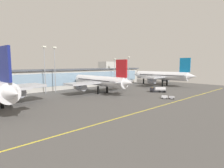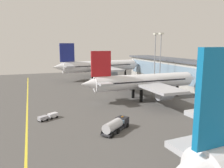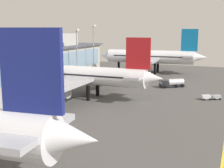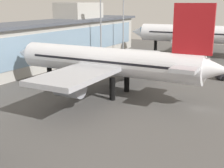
{
  "view_description": "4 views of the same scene",
  "coord_description": "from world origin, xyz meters",
  "px_view_note": "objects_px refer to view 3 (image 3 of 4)",
  "views": [
    {
      "loc": [
        -62.07,
        -58.12,
        15.55
      ],
      "look_at": [
        -1.98,
        5.76,
        6.1
      ],
      "focal_mm": 29.0,
      "sensor_mm": 36.0,
      "label": 1
    },
    {
      "loc": [
        73.19,
        -20.29,
        20.26
      ],
      "look_at": [
        -9.74,
        9.8,
        4.55
      ],
      "focal_mm": 36.27,
      "sensor_mm": 36.0,
      "label": 2
    },
    {
      "loc": [
        -77.14,
        -23.1,
        20.56
      ],
      "look_at": [
        -1.85,
        8.71,
        5.17
      ],
      "focal_mm": 48.16,
      "sensor_mm": 36.0,
      "label": 3
    },
    {
      "loc": [
        -52.03,
        -11.27,
        18.09
      ],
      "look_at": [
        -5.0,
        14.56,
        3.82
      ],
      "focal_mm": 49.6,
      "sensor_mm": 36.0,
      "label": 4
    }
  ],
  "objects_px": {
    "baggage_tug_near": "(211,97)",
    "apron_light_mast_west": "(77,45)",
    "apron_light_mast_east": "(93,41)",
    "airliner_near_right": "(84,76)",
    "airliner_far_right": "(150,57)",
    "fuel_tanker_truck": "(171,83)"
  },
  "relations": [
    {
      "from": "airliner_far_right",
      "to": "apron_light_mast_east",
      "type": "bearing_deg",
      "value": 16.67
    },
    {
      "from": "fuel_tanker_truck",
      "to": "baggage_tug_near",
      "type": "distance_m",
      "value": 20.04
    },
    {
      "from": "airliner_near_right",
      "to": "apron_light_mast_east",
      "type": "xyz_separation_m",
      "value": [
        45.92,
        19.68,
        7.92
      ]
    },
    {
      "from": "airliner_near_right",
      "to": "fuel_tanker_truck",
      "type": "bearing_deg",
      "value": -130.11
    },
    {
      "from": "apron_light_mast_west",
      "to": "apron_light_mast_east",
      "type": "xyz_separation_m",
      "value": [
        15.39,
        -0.03,
        1.02
      ]
    },
    {
      "from": "airliner_far_right",
      "to": "airliner_near_right",
      "type": "bearing_deg",
      "value": 80.76
    },
    {
      "from": "apron_light_mast_west",
      "to": "apron_light_mast_east",
      "type": "height_order",
      "value": "apron_light_mast_east"
    },
    {
      "from": "apron_light_mast_west",
      "to": "airliner_far_right",
      "type": "bearing_deg",
      "value": -44.38
    },
    {
      "from": "airliner_near_right",
      "to": "apron_light_mast_east",
      "type": "height_order",
      "value": "apron_light_mast_east"
    },
    {
      "from": "airliner_near_right",
      "to": "baggage_tug_near",
      "type": "distance_m",
      "value": 37.35
    },
    {
      "from": "airliner_near_right",
      "to": "fuel_tanker_truck",
      "type": "height_order",
      "value": "airliner_near_right"
    },
    {
      "from": "apron_light_mast_east",
      "to": "baggage_tug_near",
      "type": "bearing_deg",
      "value": -122.16
    },
    {
      "from": "baggage_tug_near",
      "to": "airliner_near_right",
      "type": "bearing_deg",
      "value": -11.38
    },
    {
      "from": "airliner_near_right",
      "to": "baggage_tug_near",
      "type": "bearing_deg",
      "value": -162.85
    },
    {
      "from": "airliner_near_right",
      "to": "baggage_tug_near",
      "type": "xyz_separation_m",
      "value": [
        11.5,
        -35.06,
        -5.76
      ]
    },
    {
      "from": "baggage_tug_near",
      "to": "apron_light_mast_west",
      "type": "xyz_separation_m",
      "value": [
        19.03,
        54.77,
        12.66
      ]
    },
    {
      "from": "airliner_far_right",
      "to": "baggage_tug_near",
      "type": "bearing_deg",
      "value": 120.31
    },
    {
      "from": "airliner_near_right",
      "to": "apron_light_mast_west",
      "type": "bearing_deg",
      "value": -58.16
    },
    {
      "from": "baggage_tug_near",
      "to": "apron_light_mast_west",
      "type": "bearing_deg",
      "value": -48.7
    },
    {
      "from": "fuel_tanker_truck",
      "to": "apron_light_mast_west",
      "type": "bearing_deg",
      "value": -45.67
    },
    {
      "from": "baggage_tug_near",
      "to": "fuel_tanker_truck",
      "type": "bearing_deg",
      "value": -73.5
    },
    {
      "from": "airliner_near_right",
      "to": "apron_light_mast_east",
      "type": "bearing_deg",
      "value": -67.8
    }
  ]
}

